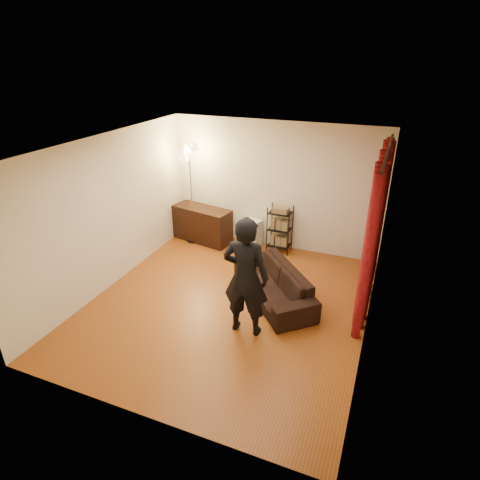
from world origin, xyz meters
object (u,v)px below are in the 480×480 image
at_px(person, 246,277).
at_px(wire_shelf, 280,229).
at_px(media_cabinet, 202,224).
at_px(storage_boxes, 252,233).
at_px(sofa, 273,283).
at_px(floor_lamp, 191,195).

bearing_deg(person, wire_shelf, -86.47).
xyz_separation_m(media_cabinet, storage_boxes, (1.13, 0.15, -0.09)).
xyz_separation_m(sofa, storage_boxes, (-1.06, 1.79, 0.02)).
distance_m(person, wire_shelf, 2.84).
bearing_deg(floor_lamp, media_cabinet, 29.23).
height_order(wire_shelf, floor_lamp, floor_lamp).
height_order(media_cabinet, storage_boxes, media_cabinet).
height_order(sofa, storage_boxes, storage_boxes).
bearing_deg(storage_boxes, floor_lamp, -169.27).
relative_size(person, wire_shelf, 1.85).
distance_m(person, floor_lamp, 3.42).
distance_m(sofa, floor_lamp, 2.94).
bearing_deg(wire_shelf, sofa, -84.89).
distance_m(wire_shelf, floor_lamp, 2.05).
bearing_deg(sofa, wire_shelf, 151.97).
relative_size(media_cabinet, wire_shelf, 1.31).
bearing_deg(floor_lamp, storage_boxes, 10.73).
height_order(person, wire_shelf, person).
height_order(storage_boxes, wire_shelf, wire_shelf).
bearing_deg(wire_shelf, floor_lamp, 178.23).
height_order(media_cabinet, floor_lamp, floor_lamp).
bearing_deg(wire_shelf, person, -92.23).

